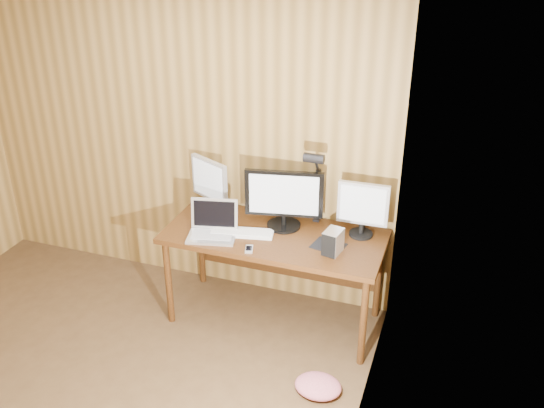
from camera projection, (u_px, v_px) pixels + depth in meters
The scene contains 13 objects.
desk at pixel (277, 244), 4.51m from camera, with size 1.60×0.70×0.75m.
monitor_center at pixel (284, 198), 4.40m from camera, with size 0.57×0.25×0.45m.
monitor_left at pixel (210, 184), 4.64m from camera, with size 0.35×0.19×0.42m.
monitor_right at pixel (363, 208), 4.29m from camera, with size 0.36×0.17×0.41m.
laptop at pixel (213, 227), 4.38m from camera, with size 0.39×0.33×0.25m.
keyboard at pixel (241, 232), 4.40m from camera, with size 0.49×0.23×0.02m.
mousepad at pixel (328, 246), 4.25m from camera, with size 0.22×0.18×0.00m, color black.
mouse at pixel (329, 243), 4.24m from camera, with size 0.08×0.12×0.04m, color black.
hard_drive at pixel (333, 242), 4.13m from camera, with size 0.13×0.17×0.17m.
phone at pixel (249, 249), 4.20m from camera, with size 0.08×0.11×0.01m.
speaker at pixel (362, 223), 4.44m from camera, with size 0.05×0.05×0.11m, color black.
desk_lamp at pixel (316, 177), 4.35m from camera, with size 0.15×0.21×0.64m.
fabric_pile at pixel (318, 386), 4.00m from camera, with size 0.31×0.26×0.10m, color #B85966, non-canonical shape.
Camera 1 is at (2.16, -2.00, 2.93)m, focal length 40.00 mm.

